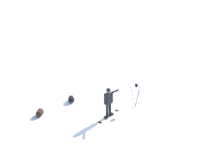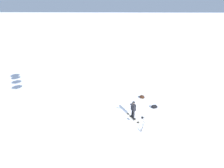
{
  "view_description": "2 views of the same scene",
  "coord_description": "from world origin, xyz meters",
  "px_view_note": "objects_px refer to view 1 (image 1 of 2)",
  "views": [
    {
      "loc": [
        2.24,
        10.58,
        7.04
      ],
      "look_at": [
        -0.85,
        0.91,
        2.01
      ],
      "focal_mm": 39.2,
      "sensor_mm": 36.0,
      "label": 1
    },
    {
      "loc": [
        -12.8,
        1.94,
        8.82
      ],
      "look_at": [
        -1.75,
        2.26,
        3.59
      ],
      "focal_mm": 28.14,
      "sensor_mm": 36.0,
      "label": 2
    }
  ],
  "objects_px": {
    "camera_tripod": "(136,91)",
    "snowboarder": "(109,100)",
    "gear_bag_small": "(40,113)",
    "snowboard": "(109,116)",
    "gear_bag_large": "(71,99)"
  },
  "relations": [
    {
      "from": "camera_tripod",
      "to": "snowboarder",
      "type": "bearing_deg",
      "value": 16.59
    },
    {
      "from": "gear_bag_small",
      "to": "snowboard",
      "type": "bearing_deg",
      "value": 160.49
    },
    {
      "from": "snowboarder",
      "to": "camera_tripod",
      "type": "height_order",
      "value": "snowboarder"
    },
    {
      "from": "snowboard",
      "to": "snowboarder",
      "type": "bearing_deg",
      "value": 104.31
    },
    {
      "from": "gear_bag_large",
      "to": "gear_bag_small",
      "type": "relative_size",
      "value": 0.87
    },
    {
      "from": "snowboarder",
      "to": "gear_bag_small",
      "type": "relative_size",
      "value": 2.5
    },
    {
      "from": "snowboard",
      "to": "camera_tripod",
      "type": "bearing_deg",
      "value": -163.63
    },
    {
      "from": "gear_bag_large",
      "to": "camera_tripod",
      "type": "height_order",
      "value": "camera_tripod"
    },
    {
      "from": "camera_tripod",
      "to": "gear_bag_small",
      "type": "xyz_separation_m",
      "value": [
        5.01,
        -0.68,
        -0.8
      ]
    },
    {
      "from": "snowboard",
      "to": "gear_bag_small",
      "type": "xyz_separation_m",
      "value": [
        3.33,
        -1.18,
        0.15
      ]
    },
    {
      "from": "camera_tripod",
      "to": "gear_bag_small",
      "type": "relative_size",
      "value": 2.06
    },
    {
      "from": "camera_tripod",
      "to": "snowboard",
      "type": "bearing_deg",
      "value": 16.37
    },
    {
      "from": "gear_bag_large",
      "to": "gear_bag_small",
      "type": "height_order",
      "value": "same"
    },
    {
      "from": "gear_bag_large",
      "to": "camera_tripod",
      "type": "xyz_separation_m",
      "value": [
        -3.25,
        1.57,
        0.8
      ]
    },
    {
      "from": "snowboarder",
      "to": "camera_tripod",
      "type": "bearing_deg",
      "value": -163.41
    }
  ]
}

